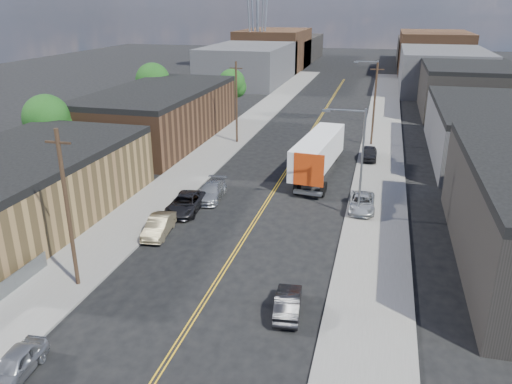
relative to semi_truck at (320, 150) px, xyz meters
The scene contains 31 objects.
ground 24.29m from the semi_truck, 98.02° to the left, with size 260.00×260.00×0.00m, color black.
centerline 9.85m from the semi_truck, 110.67° to the left, with size 0.32×120.00×0.01m, color gold.
sidewalk_left 15.84m from the semi_truck, 145.22° to the left, with size 5.00×140.00×0.15m, color slate.
sidewalk_right 11.08m from the semi_truck, 55.58° to the left, with size 5.00×140.00×0.15m, color slate.
warehouse_tan 27.98m from the semi_truck, 139.80° to the right, with size 12.00×22.00×5.60m.
warehouse_brown 22.82m from the semi_truck, 159.62° to the left, with size 12.00×26.00×6.60m.
industrial_right_b 21.12m from the semi_truck, 28.09° to the left, with size 14.00×24.00×6.10m.
industrial_right_c 40.51m from the semi_truck, 62.60° to the left, with size 14.00×22.00×7.60m.
skyline_left_a 63.43m from the semi_truck, 111.63° to the left, with size 16.00×30.00×8.00m, color #363638.
skyline_right_a 61.26m from the semi_truck, 74.25° to the left, with size 16.00×30.00×8.00m, color #363638.
skyline_left_b 87.17m from the semi_truck, 105.56° to the left, with size 16.00×26.00×10.00m, color #4C301E.
skyline_right_b 85.61m from the semi_truck, 78.80° to the left, with size 16.00×26.00×10.00m, color #4C301E.
skyline_left_c 106.54m from the semi_truck, 102.67° to the left, with size 16.00×40.00×7.00m, color black.
skyline_right_c 105.27m from the semi_truck, 80.91° to the left, with size 16.00×40.00×7.00m, color black.
streetlight_near 12.20m from the semi_truck, 69.09° to the right, with size 3.39×0.25×9.00m.
streetlight_far 24.49m from the semi_truck, 79.99° to the left, with size 3.39×0.25×9.00m.
utility_pole_left_near 28.65m from the semi_truck, 113.95° to the right, with size 1.60×0.26×10.00m.
utility_pole_left_far 14.88m from the semi_truck, 142.31° to the left, with size 1.60×0.26×10.00m.
utility_pole_right 13.17m from the semi_truck, 67.99° to the left, with size 1.60×0.26×10.00m.
tree_left_near 28.12m from the semi_truck, 167.49° to the right, with size 4.85×4.76×7.91m.
tree_left_mid 33.38m from the semi_truck, 145.26° to the left, with size 5.10×5.04×8.37m.
tree_left_far 31.26m from the semi_truck, 123.72° to the left, with size 4.35×4.20×6.97m.
semi_truck is the anchor object (origin of this frame).
car_left_a 35.36m from the semi_truck, 106.06° to the right, with size 1.54×3.83×1.31m, color #9FA1A4.
car_left_b 20.60m from the semi_truck, 118.42° to the right, with size 1.53×4.39×1.45m, color #776A4E.
car_left_c 16.47m from the semi_truck, 125.39° to the right, with size 2.43×5.27×1.47m, color black.
car_left_d 13.19m from the semi_truck, 129.77° to the right, with size 2.04×5.01×1.45m, color #9C9EA0.
car_right_oncoming 25.80m from the semi_truck, 86.38° to the right, with size 1.39×3.99×1.31m, color black.
car_right_lot_a 10.92m from the semi_truck, 63.47° to the right, with size 2.14×4.65×1.29m, color #B6BABC.
car_right_lot_c 7.29m from the semi_truck, 47.40° to the left, with size 1.69×4.20×1.43m, color black.
car_ahead_truck 6.18m from the semi_truck, 95.35° to the left, with size 2.54×5.51×1.53m, color black.
Camera 1 is at (9.22, -13.40, 16.49)m, focal length 35.00 mm.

